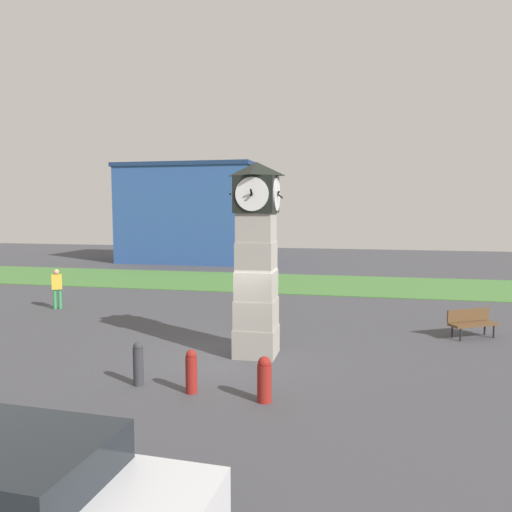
{
  "coord_description": "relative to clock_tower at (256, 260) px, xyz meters",
  "views": [
    {
      "loc": [
        3.54,
        -13.2,
        4.2
      ],
      "look_at": [
        0.26,
        2.16,
        2.67
      ],
      "focal_mm": 35.0,
      "sensor_mm": 36.0,
      "label": 1
    }
  ],
  "objects": [
    {
      "name": "car_by_building",
      "position": [
        -0.87,
        -8.79,
        -1.94
      ],
      "size": [
        4.3,
        2.22,
        1.52
      ],
      "color": "silver",
      "rests_on": "ground_plane"
    },
    {
      "name": "pedestrian_by_cars",
      "position": [
        -9.44,
        4.64,
        -1.77
      ],
      "size": [
        0.47,
        0.42,
        1.67
      ],
      "color": "#338C4C",
      "rests_on": "ground_plane"
    },
    {
      "name": "bollard_mid_row",
      "position": [
        -0.84,
        -3.16,
        -2.21
      ],
      "size": [
        0.26,
        0.26,
        1.0
      ],
      "color": "maroon",
      "rests_on": "ground_plane"
    },
    {
      "name": "clock_tower",
      "position": [
        0.0,
        0.0,
        0.0
      ],
      "size": [
        1.52,
        1.44,
        5.45
      ],
      "color": "#9A958A",
      "rests_on": "ground_plane"
    },
    {
      "name": "grass_verge_far",
      "position": [
        -1.92,
        13.58,
        -2.7
      ],
      "size": [
        45.71,
        7.11,
        0.04
      ],
      "primitive_type": "cube",
      "color": "#477A38",
      "rests_on": "ground_plane"
    },
    {
      "name": "bollard_near_tower",
      "position": [
        -2.23,
        -2.94,
        -2.19
      ],
      "size": [
        0.24,
        0.24,
        1.04
      ],
      "color": "#333338",
      "rests_on": "ground_plane"
    },
    {
      "name": "warehouse_blue_far",
      "position": [
        -10.18,
        23.57,
        1.05
      ],
      "size": [
        10.63,
        6.44,
        7.51
      ],
      "color": "#2D5193",
      "rests_on": "ground_plane"
    },
    {
      "name": "bollard_far_row",
      "position": [
        0.88,
        -3.33,
        -2.21
      ],
      "size": [
        0.31,
        0.31,
        1.01
      ],
      "color": "maroon",
      "rests_on": "ground_plane"
    },
    {
      "name": "ground_plane",
      "position": [
        -0.65,
        -0.39,
        -2.72
      ],
      "size": [
        76.18,
        76.18,
        0.0
      ],
      "primitive_type": "plane",
      "color": "#424247"
    },
    {
      "name": "bench",
      "position": [
        6.41,
        3.38,
        -2.19
      ],
      "size": [
        1.66,
        1.24,
        0.9
      ],
      "color": "brown",
      "rests_on": "ground_plane"
    }
  ]
}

